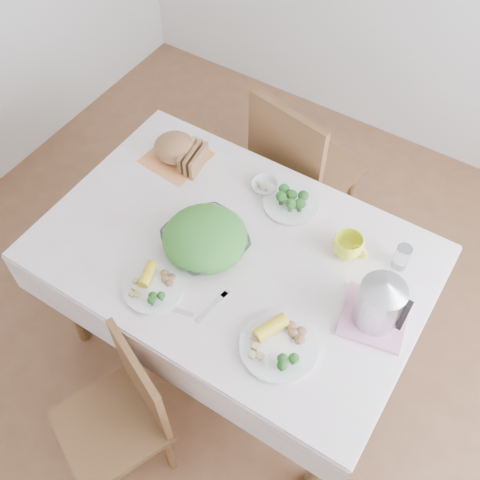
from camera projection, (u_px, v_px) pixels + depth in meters
The scene contains 18 objects.
floor at pixel (234, 338), 2.81m from camera, with size 3.60×3.60×0.00m, color brown.
dining_table at pixel (234, 300), 2.50m from camera, with size 1.40×0.90×0.75m, color brown.
tablecloth at pixel (233, 251), 2.20m from camera, with size 1.50×1.00×0.01m, color white.
chair_near at pixel (107, 421), 2.09m from camera, with size 0.37×0.37×0.82m, color brown.
chair_far at pixel (307, 171), 2.85m from camera, with size 0.44×0.44×0.98m, color brown.
salad_bowl at pixel (206, 242), 2.17m from camera, with size 0.31×0.31×0.08m, color white.
dinner_plate_left at pixel (154, 288), 2.08m from camera, with size 0.23×0.23×0.02m, color white.
dinner_plate_right at pixel (279, 347), 1.94m from camera, with size 0.28×0.28×0.02m, color white.
broccoli_plate at pixel (291, 204), 2.32m from camera, with size 0.23×0.23×0.02m, color beige.
napkin at pixel (177, 158), 2.49m from camera, with size 0.25×0.25×0.00m, color #F38C47.
bread_loaf at pixel (175, 148), 2.44m from camera, with size 0.19×0.18×0.11m, color brown.
fruit_bowl at pixel (264, 186), 2.37m from camera, with size 0.11×0.11×0.04m, color white.
yellow_mug at pixel (348, 246), 2.15m from camera, with size 0.12×0.12×0.09m, color yellow.
glass_tumbler at pixel (402, 256), 2.10m from camera, with size 0.06×0.06×0.11m, color white.
pink_tray at pixel (374, 318), 2.01m from camera, with size 0.23×0.23×0.02m, color pink.
electric_kettle at pixel (380, 302), 1.92m from camera, with size 0.16×0.16×0.23m, color #B2B5BA.
fork_right at pixel (212, 307), 2.04m from camera, with size 0.02×0.17×0.00m, color silver.
knife at pixel (171, 308), 2.04m from camera, with size 0.02×0.18×0.00m, color silver.
Camera 1 is at (0.70, -1.06, 2.55)m, focal length 42.00 mm.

